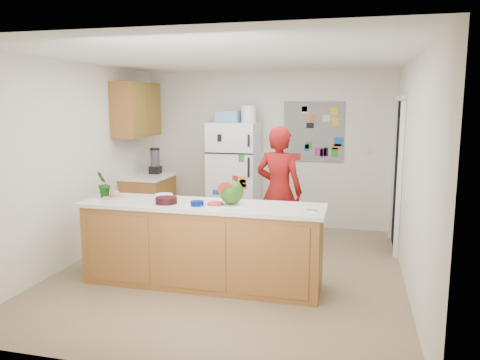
% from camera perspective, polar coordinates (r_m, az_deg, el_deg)
% --- Properties ---
extents(floor, '(4.00, 4.50, 0.02)m').
position_cam_1_polar(floor, '(5.77, -1.07, -11.02)').
color(floor, brown).
rests_on(floor, ground).
extents(wall_back, '(4.00, 0.02, 2.50)m').
position_cam_1_polar(wall_back, '(7.65, 3.31, 3.74)').
color(wall_back, beige).
rests_on(wall_back, ground).
extents(wall_left, '(0.02, 4.50, 2.50)m').
position_cam_1_polar(wall_left, '(6.28, -19.11, 2.01)').
color(wall_left, beige).
rests_on(wall_left, ground).
extents(wall_right, '(0.02, 4.50, 2.50)m').
position_cam_1_polar(wall_right, '(5.31, 20.34, 0.67)').
color(wall_right, beige).
rests_on(wall_right, ground).
extents(ceiling, '(4.00, 4.50, 0.02)m').
position_cam_1_polar(ceiling, '(5.43, -1.16, 14.77)').
color(ceiling, white).
rests_on(ceiling, wall_back).
extents(doorway, '(0.03, 0.85, 2.04)m').
position_cam_1_polar(doorway, '(6.76, 18.72, 0.55)').
color(doorway, black).
rests_on(doorway, ground).
extents(peninsula_base, '(2.60, 0.62, 0.88)m').
position_cam_1_polar(peninsula_base, '(5.22, -4.67, -8.02)').
color(peninsula_base, brown).
rests_on(peninsula_base, floor).
extents(peninsula_top, '(2.68, 0.70, 0.04)m').
position_cam_1_polar(peninsula_top, '(5.11, -4.74, -3.09)').
color(peninsula_top, silver).
rests_on(peninsula_top, peninsula_base).
extents(side_counter_base, '(0.60, 0.80, 0.86)m').
position_cam_1_polar(side_counter_base, '(7.43, -11.03, -2.99)').
color(side_counter_base, brown).
rests_on(side_counter_base, floor).
extents(side_counter_top, '(0.64, 0.84, 0.04)m').
position_cam_1_polar(side_counter_top, '(7.35, -11.14, 0.44)').
color(side_counter_top, silver).
rests_on(side_counter_top, side_counter_base).
extents(upper_cabinets, '(0.35, 1.00, 0.80)m').
position_cam_1_polar(upper_cabinets, '(7.28, -12.50, 8.37)').
color(upper_cabinets, brown).
rests_on(upper_cabinets, wall_left).
extents(refrigerator, '(0.75, 0.70, 1.70)m').
position_cam_1_polar(refrigerator, '(7.43, -0.68, 0.47)').
color(refrigerator, silver).
rests_on(refrigerator, floor).
extents(fridge_top_bin, '(0.35, 0.28, 0.18)m').
position_cam_1_polar(fridge_top_bin, '(7.37, -1.45, 7.74)').
color(fridge_top_bin, '#5999B2').
rests_on(fridge_top_bin, refrigerator).
extents(photo_collage, '(0.95, 0.01, 0.95)m').
position_cam_1_polar(photo_collage, '(7.50, 8.97, 5.83)').
color(photo_collage, slate).
rests_on(photo_collage, wall_back).
extents(person, '(0.69, 0.52, 1.71)m').
position_cam_1_polar(person, '(6.13, 4.77, -1.40)').
color(person, maroon).
rests_on(person, floor).
extents(blender_appliance, '(0.14, 0.14, 0.38)m').
position_cam_1_polar(blender_appliance, '(7.45, -10.31, 2.21)').
color(blender_appliance, black).
rests_on(blender_appliance, side_counter_top).
extents(cutting_board, '(0.44, 0.36, 0.01)m').
position_cam_1_polar(cutting_board, '(5.00, -1.75, -3.02)').
color(cutting_board, white).
rests_on(cutting_board, peninsula_top).
extents(watermelon, '(0.26, 0.26, 0.26)m').
position_cam_1_polar(watermelon, '(4.98, -1.03, -1.49)').
color(watermelon, '#1E5B0F').
rests_on(watermelon, cutting_board).
extents(watermelon_slice, '(0.17, 0.17, 0.02)m').
position_cam_1_polar(watermelon_slice, '(4.98, -3.01, -2.89)').
color(watermelon_slice, red).
rests_on(watermelon_slice, cutting_board).
extents(cherry_bowl, '(0.26, 0.26, 0.07)m').
position_cam_1_polar(cherry_bowl, '(5.14, -8.98, -2.46)').
color(cherry_bowl, black).
rests_on(cherry_bowl, peninsula_top).
extents(white_bowl, '(0.22, 0.22, 0.06)m').
position_cam_1_polar(white_bowl, '(5.37, -9.23, -2.02)').
color(white_bowl, white).
rests_on(white_bowl, peninsula_top).
extents(cobalt_bowl, '(0.16, 0.16, 0.05)m').
position_cam_1_polar(cobalt_bowl, '(5.00, -5.26, -2.84)').
color(cobalt_bowl, '#000D57').
rests_on(cobalt_bowl, peninsula_top).
extents(plate, '(0.35, 0.35, 0.02)m').
position_cam_1_polar(plate, '(5.59, -14.98, -1.99)').
color(plate, beige).
rests_on(plate, peninsula_top).
extents(paper_towel, '(0.18, 0.16, 0.02)m').
position_cam_1_polar(paper_towel, '(5.04, -5.43, -2.91)').
color(paper_towel, silver).
rests_on(paper_towel, peninsula_top).
extents(keys, '(0.11, 0.07, 0.01)m').
position_cam_1_polar(keys, '(4.78, 8.74, -3.70)').
color(keys, gray).
rests_on(keys, peninsula_top).
extents(potted_plant, '(0.18, 0.20, 0.31)m').
position_cam_1_polar(potted_plant, '(5.61, -16.28, -0.47)').
color(potted_plant, '#0C4112').
rests_on(potted_plant, peninsula_top).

